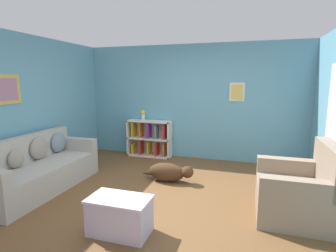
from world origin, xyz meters
name	(u,v)px	position (x,y,z in m)	size (l,w,h in m)	color
ground_plane	(160,196)	(0.00, 0.00, 0.00)	(14.00, 14.00, 0.00)	brown
wall_back	(192,102)	(0.00, 2.25, 1.30)	(5.60, 0.13, 2.60)	#609EB7
wall_left	(24,108)	(-2.55, 0.00, 1.30)	(0.13, 5.00, 2.60)	#609EB7
couch	(38,170)	(-2.03, -0.35, 0.33)	(0.84, 2.09, 0.88)	#ADA89E
bookshelf	(150,138)	(-0.97, 2.05, 0.43)	(1.06, 0.31, 0.86)	silver
recliner_chair	(300,192)	(1.96, -0.05, 0.35)	(0.95, 1.04, 1.00)	gray
coffee_table	(120,214)	(-0.12, -1.11, 0.24)	(0.73, 0.43, 0.44)	#BCB2D1
dog	(169,172)	(-0.05, 0.61, 0.17)	(0.97, 0.30, 0.34)	#472D19
vase	(143,114)	(-1.12, 2.02, 1.00)	(0.11, 0.11, 0.24)	silver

